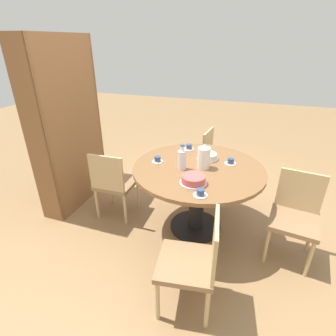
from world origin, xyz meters
TOP-DOWN VIEW (x-y plane):
  - ground_plane at (0.00, 0.00)m, footprint 14.00×14.00m
  - dining_table at (0.00, 0.00)m, footprint 1.33×1.33m
  - chair_a at (0.95, -0.06)m, footprint 0.47×0.47m
  - chair_b at (-0.07, 0.95)m, footprint 0.42×0.42m
  - chair_c at (-0.93, -0.19)m, footprint 0.47×0.47m
  - chair_d at (-0.09, -0.95)m, footprint 0.48×0.48m
  - bookshelf at (0.12, 1.60)m, footprint 1.00×0.28m
  - coffee_pot at (0.00, -0.05)m, footprint 0.13×0.13m
  - water_bottle at (-0.10, 0.15)m, footprint 0.08×0.08m
  - cake_main at (-0.34, -0.03)m, footprint 0.24×0.24m
  - cake_second at (0.22, -0.05)m, footprint 0.22×0.22m
  - cup_a at (0.43, 0.21)m, footprint 0.12×0.12m
  - cup_b at (-0.01, 0.44)m, footprint 0.12×0.12m
  - cup_c at (-0.53, -0.13)m, footprint 0.12×0.12m
  - cup_d at (0.18, -0.30)m, footprint 0.12×0.12m

SIDE VIEW (x-z plane):
  - ground_plane at x=0.00m, z-range 0.00..0.00m
  - chair_a at x=0.95m, z-range 0.03..0.87m
  - chair_b at x=-0.07m, z-range 0.03..0.87m
  - chair_c at x=-0.93m, z-range 0.03..0.87m
  - chair_d at x=-0.09m, z-range 0.03..0.87m
  - dining_table at x=0.00m, z-range 0.21..0.97m
  - cup_a at x=0.43m, z-range 0.75..0.81m
  - cup_b at x=-0.01m, z-range 0.75..0.81m
  - cup_c at x=-0.53m, z-range 0.75..0.81m
  - cup_d at x=0.18m, z-range 0.75..0.81m
  - cake_second at x=0.22m, z-range 0.75..0.82m
  - cake_main at x=-0.34m, z-range 0.75..0.83m
  - water_bottle at x=-0.10m, z-range 0.73..0.99m
  - coffee_pot at x=0.00m, z-range 0.75..1.00m
  - bookshelf at x=0.12m, z-range -0.02..1.96m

